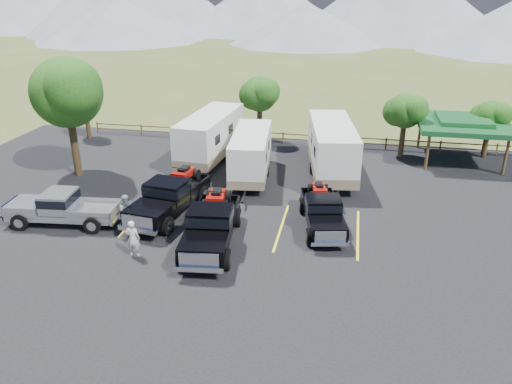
% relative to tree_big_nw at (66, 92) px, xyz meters
% --- Properties ---
extents(ground, '(320.00, 320.00, 0.00)m').
position_rel_tree_big_nw_xyz_m(ground, '(12.55, -9.03, -5.60)').
color(ground, '#3F4D21').
rests_on(ground, ground).
extents(asphalt_lot, '(44.00, 34.00, 0.04)m').
position_rel_tree_big_nw_xyz_m(asphalt_lot, '(12.55, -6.03, -5.58)').
color(asphalt_lot, black).
rests_on(asphalt_lot, ground).
extents(stall_lines, '(12.12, 5.50, 0.01)m').
position_rel_tree_big_nw_xyz_m(stall_lines, '(12.55, -5.03, -5.55)').
color(stall_lines, yellow).
rests_on(stall_lines, asphalt_lot).
extents(tree_big_nw, '(5.54, 5.18, 7.84)m').
position_rel_tree_big_nw_xyz_m(tree_big_nw, '(0.00, 0.00, 0.00)').
color(tree_big_nw, black).
rests_on(tree_big_nw, ground).
extents(tree_ne_a, '(3.11, 2.92, 4.76)m').
position_rel_tree_big_nw_xyz_m(tree_ne_a, '(21.52, 7.99, -2.11)').
color(tree_ne_a, black).
rests_on(tree_ne_a, ground).
extents(tree_ne_b, '(2.77, 2.59, 4.27)m').
position_rel_tree_big_nw_xyz_m(tree_ne_b, '(27.52, 8.99, -2.47)').
color(tree_ne_b, black).
rests_on(tree_ne_b, ground).
extents(tree_north, '(3.46, 3.24, 5.25)m').
position_rel_tree_big_nw_xyz_m(tree_north, '(10.52, 9.99, -1.76)').
color(tree_north, black).
rests_on(tree_north, ground).
extents(tree_nw_small, '(2.59, 2.43, 3.85)m').
position_rel_tree_big_nw_xyz_m(tree_nw_small, '(-3.48, 7.99, -2.81)').
color(tree_nw_small, black).
rests_on(tree_nw_small, ground).
extents(rail_fence, '(36.12, 0.12, 1.00)m').
position_rel_tree_big_nw_xyz_m(rail_fence, '(14.55, 9.47, -4.99)').
color(rail_fence, brown).
rests_on(rail_fence, ground).
extents(pavilion, '(6.20, 6.20, 3.22)m').
position_rel_tree_big_nw_xyz_m(pavilion, '(25.55, 7.97, -2.81)').
color(pavilion, brown).
rests_on(pavilion, ground).
extents(rig_left, '(3.12, 7.01, 2.26)m').
position_rel_tree_big_nw_xyz_m(rig_left, '(8.21, -4.56, -4.47)').
color(rig_left, black).
rests_on(rig_left, asphalt_lot).
extents(rig_center, '(2.97, 6.96, 2.26)m').
position_rel_tree_big_nw_xyz_m(rig_center, '(11.42, -7.46, -4.47)').
color(rig_center, black).
rests_on(rig_center, asphalt_lot).
extents(rig_right, '(2.95, 6.00, 1.92)m').
position_rel_tree_big_nw_xyz_m(rig_right, '(16.63, -4.50, -4.63)').
color(rig_right, black).
rests_on(rig_right, asphalt_lot).
extents(trailer_left, '(3.19, 9.81, 3.39)m').
position_rel_tree_big_nw_xyz_m(trailer_left, '(8.02, 4.47, -3.78)').
color(trailer_left, silver).
rests_on(trailer_left, asphalt_lot).
extents(trailer_center, '(2.99, 8.76, 3.03)m').
position_rel_tree_big_nw_xyz_m(trailer_center, '(11.51, 1.76, -3.97)').
color(trailer_center, silver).
rests_on(trailer_center, asphalt_lot).
extents(trailer_right, '(3.84, 10.09, 3.49)m').
position_rel_tree_big_nw_xyz_m(trailer_right, '(16.66, 3.16, -3.73)').
color(trailer_right, silver).
rests_on(trailer_right, asphalt_lot).
extents(pickup_silver, '(6.26, 2.64, 1.83)m').
position_rel_tree_big_nw_xyz_m(pickup_silver, '(3.07, -6.86, -4.61)').
color(pickup_silver, gray).
rests_on(pickup_silver, asphalt_lot).
extents(person_a, '(0.72, 0.52, 1.85)m').
position_rel_tree_big_nw_xyz_m(person_a, '(8.12, -9.35, -4.63)').
color(person_a, silver).
rests_on(person_a, asphalt_lot).
extents(person_b, '(1.19, 1.12, 1.94)m').
position_rel_tree_big_nw_xyz_m(person_b, '(6.72, -6.82, -4.59)').
color(person_b, gray).
rests_on(person_b, asphalt_lot).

